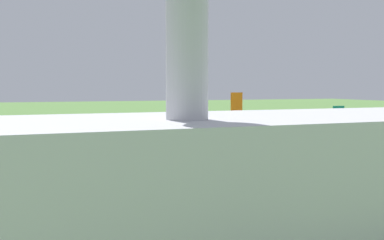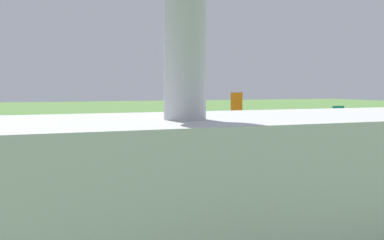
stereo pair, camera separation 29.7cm
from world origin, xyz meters
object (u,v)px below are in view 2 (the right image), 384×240
service_car_followme (43,133)px  airliner_parked_mid (296,137)px  service_truck_fuel (308,131)px  no_stopping_sign (160,119)px  airliner_main (193,120)px  service_truck_baggage (278,126)px  traffic_cone_orange (154,122)px  service_car_ops (274,125)px

service_car_followme → airliner_parked_mid: bearing=137.9°
service_truck_fuel → no_stopping_sign: bearing=-64.9°
airliner_main → service_truck_baggage: 36.76m
service_truck_baggage → traffic_cone_orange: (38.44, -57.43, -1.13)m
airliner_parked_mid → service_car_followme: size_ratio=9.44×
service_car_followme → traffic_cone_orange: size_ratio=8.08×
airliner_main → service_truck_fuel: (-36.80, 27.96, -2.95)m
airliner_parked_mid → traffic_cone_orange: size_ratio=76.29×
airliner_parked_mid → airliner_main: bearing=-80.3°
airliner_main → service_truck_fuel: airliner_main is taller
service_truck_baggage → service_car_followme: size_ratio=1.32×
service_car_ops → no_stopping_sign: size_ratio=1.79×
service_car_followme → no_stopping_sign: no_stopping_sign is taller
service_car_ops → no_stopping_sign: no_stopping_sign is taller
service_car_followme → no_stopping_sign: size_ratio=1.74×
service_car_followme → service_car_ops: (-98.72, 1.63, 0.00)m
service_car_ops → service_truck_baggage: bearing=66.4°
service_truck_fuel → service_car_ops: (-3.29, -29.86, -0.56)m
service_truck_baggage → service_car_ops: service_truck_baggage is taller
airliner_parked_mid → service_truck_baggage: bearing=-116.9°
service_car_followme → service_truck_fuel: bearing=161.7°
service_truck_baggage → service_truck_fuel: bearing=93.0°
traffic_cone_orange → airliner_parked_mid: bearing=96.7°
service_truck_fuel → traffic_cone_orange: 86.84m
airliner_main → traffic_cone_orange: (2.69, -49.37, -4.08)m
airliner_main → airliner_parked_mid: bearing=99.7°
airliner_parked_mid → traffic_cone_orange: (12.76, -107.99, -3.07)m
airliner_main → service_truck_baggage: size_ratio=9.25×
airliner_main → airliner_parked_mid: (-10.06, 58.62, -1.01)m
service_truck_fuel → no_stopping_sign: (36.33, -77.50, 0.11)m
airliner_main → service_truck_fuel: size_ratio=8.70×
airliner_main → service_car_followme: (58.63, -3.53, -3.51)m
airliner_parked_mid → service_car_ops: airliner_parked_mid is taller
airliner_parked_mid → no_stopping_sign: 108.60m
airliner_main → service_truck_fuel: bearing=142.8°
airliner_parked_mid → service_car_followme: bearing=-42.1°
service_truck_baggage → service_car_followme: bearing=-7.0°
no_stopping_sign → service_truck_fuel: bearing=115.1°
airliner_main → no_stopping_sign: 49.62m
airliner_parked_mid → service_car_followme: (68.69, -62.16, -2.50)m
service_car_ops → service_car_followme: bearing=-0.9°
airliner_main → airliner_parked_mid: 59.49m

